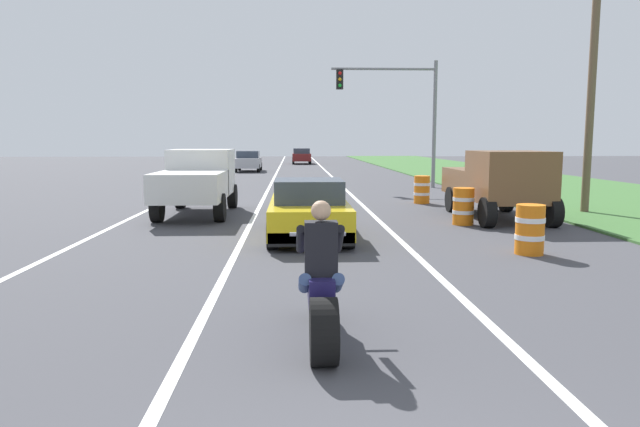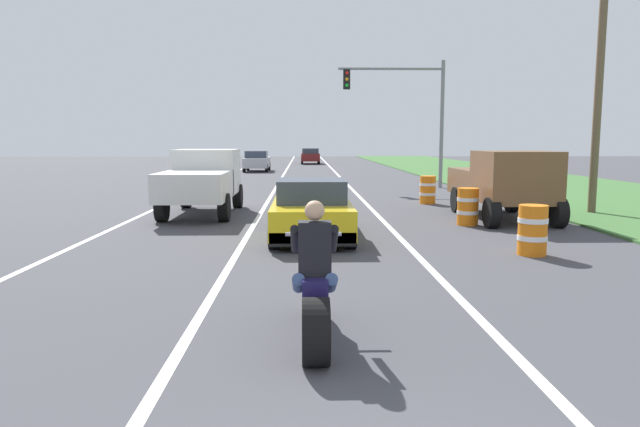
{
  "view_description": "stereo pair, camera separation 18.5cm",
  "coord_description": "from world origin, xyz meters",
  "px_view_note": "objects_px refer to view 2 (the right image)",
  "views": [
    {
      "loc": [
        -0.62,
        -2.1,
        2.27
      ],
      "look_at": [
        -0.16,
        7.87,
        1.0
      ],
      "focal_mm": 32.34,
      "sensor_mm": 36.0,
      "label": 1
    },
    {
      "loc": [
        -0.44,
        -2.11,
        2.27
      ],
      "look_at": [
        -0.16,
        7.87,
        1.0
      ],
      "focal_mm": 32.34,
      "sensor_mm": 36.0,
      "label": 2
    }
  ],
  "objects_px": {
    "construction_barrel_mid": "(468,206)",
    "pickup_truck_right_shoulder_brown": "(503,181)",
    "pickup_truck_left_lane_white": "(202,178)",
    "motorcycle_with_rider": "(315,292)",
    "construction_barrel_nearest": "(533,230)",
    "distant_car_further_ahead": "(310,156)",
    "traffic_light_mast_near": "(409,103)",
    "construction_barrel_far": "(428,190)",
    "sports_car_yellow": "(311,210)",
    "distant_car_far_ahead": "(257,161)"
  },
  "relations": [
    {
      "from": "traffic_light_mast_near",
      "to": "construction_barrel_far",
      "type": "relative_size",
      "value": 6.0
    },
    {
      "from": "pickup_truck_left_lane_white",
      "to": "construction_barrel_far",
      "type": "distance_m",
      "value": 8.1
    },
    {
      "from": "construction_barrel_mid",
      "to": "pickup_truck_right_shoulder_brown",
      "type": "bearing_deg",
      "value": 41.18
    },
    {
      "from": "construction_barrel_mid",
      "to": "construction_barrel_far",
      "type": "distance_m",
      "value": 5.3
    },
    {
      "from": "distant_car_further_ahead",
      "to": "construction_barrel_nearest",
      "type": "bearing_deg",
      "value": -85.01
    },
    {
      "from": "traffic_light_mast_near",
      "to": "distant_car_further_ahead",
      "type": "distance_m",
      "value": 29.05
    },
    {
      "from": "traffic_light_mast_near",
      "to": "construction_barrel_mid",
      "type": "xyz_separation_m",
      "value": [
        -0.58,
        -12.25,
        -3.52
      ]
    },
    {
      "from": "pickup_truck_left_lane_white",
      "to": "construction_barrel_mid",
      "type": "distance_m",
      "value": 7.94
    },
    {
      "from": "traffic_light_mast_near",
      "to": "distant_car_far_ahead",
      "type": "distance_m",
      "value": 17.58
    },
    {
      "from": "traffic_light_mast_near",
      "to": "construction_barrel_far",
      "type": "xyz_separation_m",
      "value": [
        -0.53,
        -6.96,
        -3.52
      ]
    },
    {
      "from": "construction_barrel_far",
      "to": "construction_barrel_nearest",
      "type": "bearing_deg",
      "value": -89.51
    },
    {
      "from": "pickup_truck_left_lane_white",
      "to": "traffic_light_mast_near",
      "type": "distance_m",
      "value": 13.02
    },
    {
      "from": "motorcycle_with_rider",
      "to": "traffic_light_mast_near",
      "type": "distance_m",
      "value": 22.1
    },
    {
      "from": "motorcycle_with_rider",
      "to": "distant_car_further_ahead",
      "type": "height_order",
      "value": "motorcycle_with_rider"
    },
    {
      "from": "sports_car_yellow",
      "to": "pickup_truck_right_shoulder_brown",
      "type": "bearing_deg",
      "value": 27.91
    },
    {
      "from": "sports_car_yellow",
      "to": "construction_barrel_nearest",
      "type": "relative_size",
      "value": 4.3
    },
    {
      "from": "pickup_truck_left_lane_white",
      "to": "construction_barrel_mid",
      "type": "bearing_deg",
      "value": -18.32
    },
    {
      "from": "construction_barrel_mid",
      "to": "distant_car_further_ahead",
      "type": "height_order",
      "value": "distant_car_further_ahead"
    },
    {
      "from": "motorcycle_with_rider",
      "to": "pickup_truck_left_lane_white",
      "type": "distance_m",
      "value": 11.97
    },
    {
      "from": "traffic_light_mast_near",
      "to": "sports_car_yellow",
      "type": "bearing_deg",
      "value": -108.94
    },
    {
      "from": "construction_barrel_mid",
      "to": "construction_barrel_far",
      "type": "height_order",
      "value": "same"
    },
    {
      "from": "pickup_truck_right_shoulder_brown",
      "to": "construction_barrel_nearest",
      "type": "distance_m",
      "value": 5.43
    },
    {
      "from": "construction_barrel_nearest",
      "to": "distant_car_far_ahead",
      "type": "bearing_deg",
      "value": 104.3
    },
    {
      "from": "distant_car_far_ahead",
      "to": "construction_barrel_far",
      "type": "bearing_deg",
      "value": -70.21
    },
    {
      "from": "distant_car_far_ahead",
      "to": "distant_car_further_ahead",
      "type": "relative_size",
      "value": 1.0
    },
    {
      "from": "motorcycle_with_rider",
      "to": "pickup_truck_right_shoulder_brown",
      "type": "xyz_separation_m",
      "value": [
        5.63,
        10.2,
        0.51
      ]
    },
    {
      "from": "traffic_light_mast_near",
      "to": "distant_car_far_ahead",
      "type": "xyz_separation_m",
      "value": [
        -8.45,
        15.06,
        -3.25
      ]
    },
    {
      "from": "sports_car_yellow",
      "to": "construction_barrel_mid",
      "type": "bearing_deg",
      "value": 22.8
    },
    {
      "from": "motorcycle_with_rider",
      "to": "construction_barrel_nearest",
      "type": "xyz_separation_m",
      "value": [
        4.42,
        4.94,
        -0.09
      ]
    },
    {
      "from": "construction_barrel_far",
      "to": "distant_car_further_ahead",
      "type": "bearing_deg",
      "value": 96.17
    },
    {
      "from": "traffic_light_mast_near",
      "to": "construction_barrel_nearest",
      "type": "bearing_deg",
      "value": -91.58
    },
    {
      "from": "motorcycle_with_rider",
      "to": "construction_barrel_nearest",
      "type": "distance_m",
      "value": 6.63
    },
    {
      "from": "construction_barrel_far",
      "to": "distant_car_far_ahead",
      "type": "height_order",
      "value": "distant_car_far_ahead"
    },
    {
      "from": "construction_barrel_nearest",
      "to": "construction_barrel_mid",
      "type": "distance_m",
      "value": 4.08
    },
    {
      "from": "sports_car_yellow",
      "to": "distant_car_far_ahead",
      "type": "xyz_separation_m",
      "value": [
        -3.64,
        29.1,
        0.14
      ]
    },
    {
      "from": "distant_car_further_ahead",
      "to": "pickup_truck_right_shoulder_brown",
      "type": "bearing_deg",
      "value": -82.63
    },
    {
      "from": "distant_car_further_ahead",
      "to": "pickup_truck_left_lane_white",
      "type": "bearing_deg",
      "value": -95.57
    },
    {
      "from": "traffic_light_mast_near",
      "to": "construction_barrel_far",
      "type": "bearing_deg",
      "value": -94.37
    },
    {
      "from": "motorcycle_with_rider",
      "to": "pickup_truck_right_shoulder_brown",
      "type": "height_order",
      "value": "pickup_truck_right_shoulder_brown"
    },
    {
      "from": "traffic_light_mast_near",
      "to": "construction_barrel_mid",
      "type": "distance_m",
      "value": 12.76
    },
    {
      "from": "construction_barrel_mid",
      "to": "distant_car_further_ahead",
      "type": "relative_size",
      "value": 0.25
    },
    {
      "from": "construction_barrel_nearest",
      "to": "construction_barrel_far",
      "type": "relative_size",
      "value": 1.0
    },
    {
      "from": "pickup_truck_right_shoulder_brown",
      "to": "distant_car_far_ahead",
      "type": "bearing_deg",
      "value": 109.41
    },
    {
      "from": "pickup_truck_left_lane_white",
      "to": "pickup_truck_right_shoulder_brown",
      "type": "xyz_separation_m",
      "value": [
        8.86,
        -1.32,
        0.0
      ]
    },
    {
      "from": "distant_car_far_ahead",
      "to": "construction_barrel_mid",
      "type": "bearing_deg",
      "value": -73.93
    },
    {
      "from": "pickup_truck_right_shoulder_brown",
      "to": "construction_barrel_nearest",
      "type": "height_order",
      "value": "pickup_truck_right_shoulder_brown"
    },
    {
      "from": "construction_barrel_mid",
      "to": "distant_car_further_ahead",
      "type": "xyz_separation_m",
      "value": [
        -3.78,
        40.79,
        0.27
      ]
    },
    {
      "from": "sports_car_yellow",
      "to": "pickup_truck_left_lane_white",
      "type": "relative_size",
      "value": 0.9
    },
    {
      "from": "distant_car_further_ahead",
      "to": "distant_car_far_ahead",
      "type": "bearing_deg",
      "value": -106.87
    },
    {
      "from": "pickup_truck_left_lane_white",
      "to": "distant_car_further_ahead",
      "type": "bearing_deg",
      "value": 84.43
    }
  ]
}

